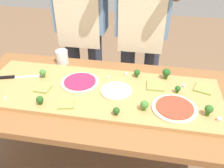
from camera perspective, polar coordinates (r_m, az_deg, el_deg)
prep_table at (r=1.51m, az=-1.26°, el=-5.16°), size 1.82×0.83×0.75m
cutting_board at (r=1.46m, az=-3.12°, el=-1.89°), size 1.46×0.51×0.02m
chefs_knife at (r=1.69m, az=-22.44°, el=1.56°), size 0.30×0.11×0.02m
pizza_whole_white_garlic at (r=1.44m, az=1.02°, el=-1.53°), size 0.19×0.19×0.02m
pizza_whole_beet_magenta at (r=1.52m, az=-7.71°, el=0.48°), size 0.25×0.25×0.02m
pizza_whole_tomato_red at (r=1.35m, az=14.81°, el=-5.59°), size 0.25×0.25×0.02m
pizza_slice_center at (r=1.50m, az=10.42°, el=-0.40°), size 0.11×0.11×0.01m
pizza_slice_near_left at (r=1.36m, az=-10.96°, el=-4.71°), size 0.11×0.11×0.01m
pizza_slice_far_right at (r=1.56m, az=21.18°, el=-1.00°), size 0.13×0.13×0.01m
pizza_slice_near_right at (r=1.52m, az=-16.26°, el=-0.99°), size 0.09×0.09×0.01m
broccoli_floret_front_left at (r=1.34m, az=22.29°, el=-5.71°), size 0.05×0.05×0.07m
broccoli_floret_back_mid at (r=1.46m, az=15.56°, el=-1.11°), size 0.03×0.03×0.05m
broccoli_floret_center_right at (r=1.57m, az=6.04°, el=2.72°), size 0.04×0.04×0.06m
broccoli_floret_back_left at (r=1.38m, az=-16.98°, el=-3.67°), size 0.04×0.04×0.05m
broccoli_floret_back_right at (r=1.29m, az=7.82°, el=-4.99°), size 0.05×0.05×0.06m
broccoli_floret_center_left at (r=1.25m, az=1.06°, el=-6.47°), size 0.04×0.04×0.05m
broccoli_floret_front_mid at (r=1.61m, az=-16.32°, el=2.62°), size 0.04×0.04×0.06m
broccoli_floret_front_right at (r=1.57m, az=12.96°, el=2.64°), size 0.05×0.05×0.07m
cheese_crumble_a at (r=1.54m, az=16.90°, el=-0.44°), size 0.02×0.02×0.02m
cheese_crumble_c at (r=1.51m, az=-24.34°, el=-3.12°), size 0.02×0.02×0.01m
cheese_crumble_d at (r=1.59m, az=3.47°, el=2.38°), size 0.02×0.02×0.02m
cheese_crumble_e at (r=1.35m, az=24.44°, el=-7.78°), size 0.03×0.03×0.02m
cheese_crumble_f at (r=1.56m, az=-0.92°, el=1.65°), size 0.02×0.02×0.01m
flour_cup at (r=1.81m, az=-11.89°, el=6.25°), size 0.09×0.09×0.10m
cook_left at (r=1.96m, az=-7.51°, el=15.46°), size 0.54×0.39×1.67m
cook_right at (r=1.87m, az=7.30°, el=14.63°), size 0.54×0.39×1.67m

